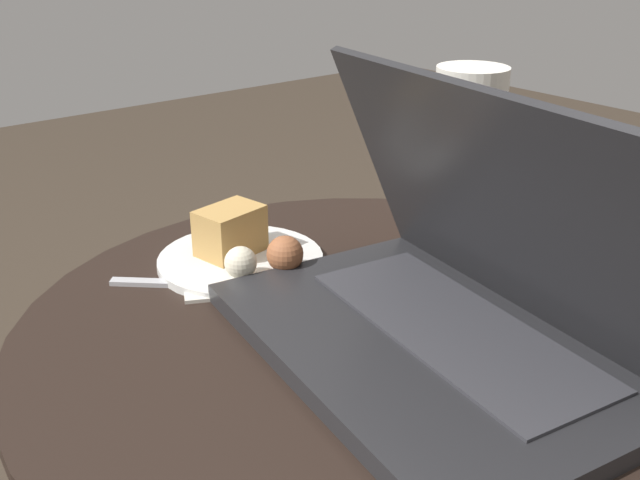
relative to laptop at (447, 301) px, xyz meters
name	(u,v)px	position (x,y,z in m)	size (l,w,h in m)	color
table	(366,439)	(-0.08, -0.02, -0.19)	(0.67, 0.67, 0.53)	#9E9EA3
napkin	(229,268)	(-0.26, -0.06, -0.05)	(0.17, 0.15, 0.00)	silver
laptop	(447,301)	(0.00, 0.00, 0.00)	(0.41, 0.30, 0.24)	#232326
beer_glass	(466,162)	(-0.14, 0.17, 0.06)	(0.08, 0.08, 0.21)	#C6701E
snack_plate	(242,251)	(-0.26, -0.04, -0.03)	(0.18, 0.18, 0.06)	silver
fork	(216,285)	(-0.23, -0.09, -0.05)	(0.14, 0.15, 0.00)	#B2B2B7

